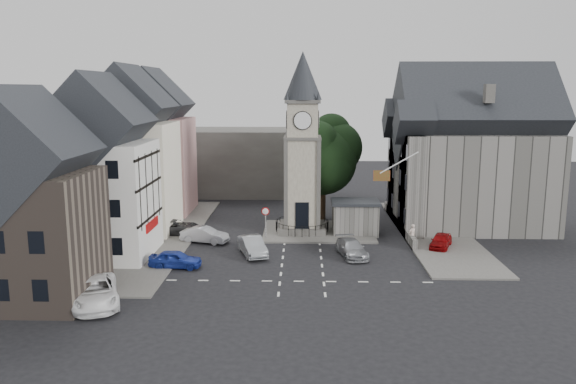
{
  "coord_description": "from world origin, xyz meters",
  "views": [
    {
      "loc": [
        -0.01,
        -42.21,
        13.01
      ],
      "look_at": [
        -1.22,
        5.0,
        4.3
      ],
      "focal_mm": 35.0,
      "sensor_mm": 36.0,
      "label": 1
    }
  ],
  "objects_px": {
    "car_west_blue": "(175,259)",
    "pedestrian": "(412,235)",
    "stone_shelter": "(355,217)",
    "car_east_red": "(441,241)",
    "clock_tower": "(302,144)"
  },
  "relations": [
    {
      "from": "car_west_blue",
      "to": "pedestrian",
      "type": "distance_m",
      "value": 19.62
    },
    {
      "from": "stone_shelter",
      "to": "car_west_blue",
      "type": "bearing_deg",
      "value": -144.07
    },
    {
      "from": "car_west_blue",
      "to": "car_east_red",
      "type": "relative_size",
      "value": 1.06
    },
    {
      "from": "stone_shelter",
      "to": "pedestrian",
      "type": "relative_size",
      "value": 2.31
    },
    {
      "from": "pedestrian",
      "to": "stone_shelter",
      "type": "bearing_deg",
      "value": -67.89
    },
    {
      "from": "clock_tower",
      "to": "pedestrian",
      "type": "relative_size",
      "value": 8.71
    },
    {
      "from": "stone_shelter",
      "to": "car_east_red",
      "type": "distance_m",
      "value": 8.12
    },
    {
      "from": "car_west_blue",
      "to": "pedestrian",
      "type": "xyz_separation_m",
      "value": [
        18.56,
        6.37,
        0.28
      ]
    },
    {
      "from": "car_east_red",
      "to": "pedestrian",
      "type": "bearing_deg",
      "value": -172.42
    },
    {
      "from": "car_east_red",
      "to": "pedestrian",
      "type": "distance_m",
      "value": 2.37
    },
    {
      "from": "car_west_blue",
      "to": "pedestrian",
      "type": "bearing_deg",
      "value": -68.37
    },
    {
      "from": "clock_tower",
      "to": "car_west_blue",
      "type": "height_order",
      "value": "clock_tower"
    },
    {
      "from": "clock_tower",
      "to": "pedestrian",
      "type": "height_order",
      "value": "clock_tower"
    },
    {
      "from": "pedestrian",
      "to": "clock_tower",
      "type": "bearing_deg",
      "value": -52.05
    },
    {
      "from": "stone_shelter",
      "to": "car_west_blue",
      "type": "relative_size",
      "value": 1.12
    }
  ]
}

